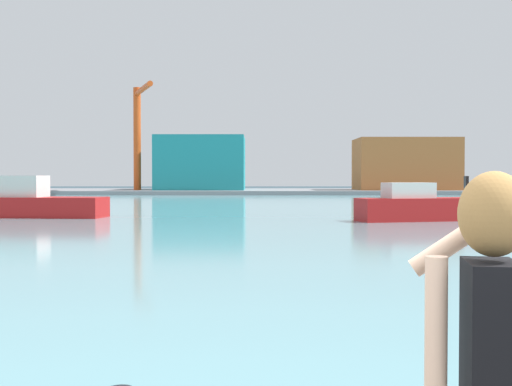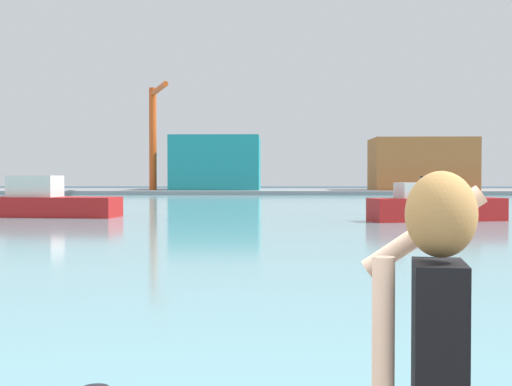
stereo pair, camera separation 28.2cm
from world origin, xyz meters
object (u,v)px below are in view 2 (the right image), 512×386
object	(u,v)px
warehouse_left	(217,163)
port_crane	(154,126)
boat_moored	(48,202)
person_photographer	(436,341)
boat_moored_2	(435,207)
warehouse_right	(422,164)

from	to	relation	value
warehouse_left	port_crane	size ratio (longest dim) A/B	0.90
boat_moored	person_photographer	bearing A→B (deg)	-62.83
boat_moored_2	port_crane	size ratio (longest dim) A/B	0.54
person_photographer	boat_moored_2	xyz separation A→B (m)	(7.99, 33.26, -0.96)
person_photographer	warehouse_left	distance (m)	92.10
port_crane	warehouse_right	bearing A→B (deg)	4.90
warehouse_left	warehouse_right	distance (m)	28.46
warehouse_left	port_crane	world-z (taller)	port_crane
person_photographer	warehouse_left	xyz separation A→B (m)	(-8.60, 91.66, 2.51)
boat_moored	warehouse_right	distance (m)	63.43
person_photographer	port_crane	xyz separation A→B (m)	(-16.64, 86.93, 7.39)
boat_moored_2	port_crane	xyz separation A→B (m)	(-24.62, 53.66, 8.36)
warehouse_right	boat_moored	bearing A→B (deg)	-122.24
person_photographer	port_crane	distance (m)	88.81
boat_moored	warehouse_left	bearing A→B (deg)	90.63
person_photographer	boat_moored_2	size ratio (longest dim) A/B	0.23
port_crane	person_photographer	bearing A→B (deg)	-79.17
boat_moored_2	warehouse_left	size ratio (longest dim) A/B	0.61
person_photographer	warehouse_left	size ratio (longest dim) A/B	0.14
person_photographer	warehouse_right	world-z (taller)	warehouse_right
boat_moored	port_crane	distance (m)	51.20
person_photographer	port_crane	size ratio (longest dim) A/B	0.12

